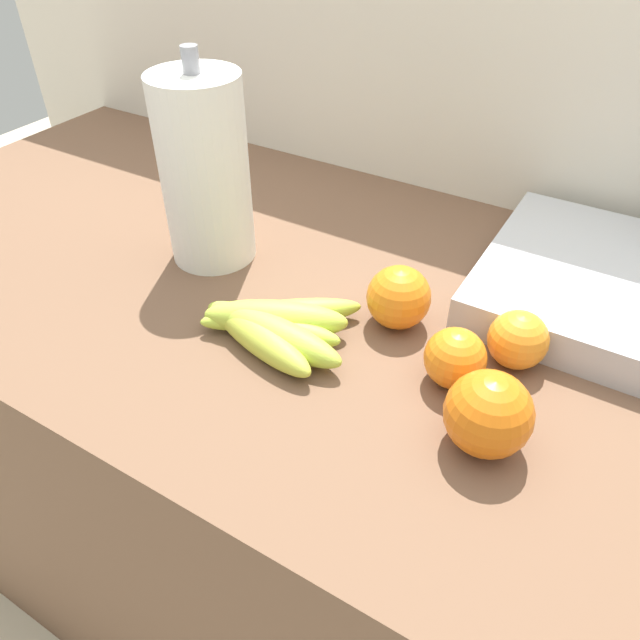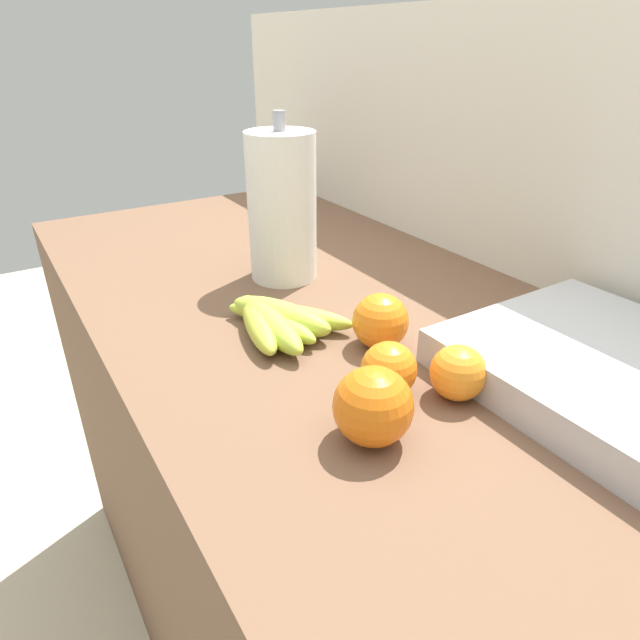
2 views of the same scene
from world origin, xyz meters
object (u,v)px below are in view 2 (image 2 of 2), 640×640
(orange_right, at_px, (389,369))
(orange_back_left, at_px, (458,373))
(banana_bunch, at_px, (275,320))
(orange_back_right, at_px, (380,321))
(paper_towel_roll, at_px, (282,208))
(orange_center, at_px, (373,406))
(sink_basin, at_px, (635,380))

(orange_right, relative_size, orange_back_left, 1.00)
(banana_bunch, bearing_deg, orange_back_right, 42.89)
(banana_bunch, bearing_deg, paper_towel_roll, 147.55)
(paper_towel_roll, bearing_deg, orange_right, -10.33)
(orange_back_right, xyz_separation_m, orange_back_left, (0.14, 0.00, -0.01))
(orange_back_left, height_order, paper_towel_roll, paper_towel_roll)
(orange_back_right, relative_size, paper_towel_roll, 0.28)
(orange_back_right, relative_size, orange_right, 1.15)
(orange_center, bearing_deg, orange_back_left, 93.86)
(orange_back_left, bearing_deg, orange_right, -127.05)
(banana_bunch, distance_m, orange_back_left, 0.27)
(orange_center, height_order, sink_basin, sink_basin)
(orange_center, bearing_deg, banana_bunch, 174.77)
(sink_basin, bearing_deg, orange_center, -109.03)
(banana_bunch, height_order, paper_towel_roll, paper_towel_roll)
(banana_bunch, xyz_separation_m, orange_back_right, (0.11, 0.10, 0.02))
(banana_bunch, relative_size, paper_towel_roll, 0.69)
(banana_bunch, xyz_separation_m, orange_back_left, (0.25, 0.10, 0.01))
(orange_back_right, height_order, orange_right, orange_back_right)
(orange_center, relative_size, orange_back_left, 1.27)
(orange_back_left, bearing_deg, orange_back_right, -178.61)
(sink_basin, bearing_deg, paper_towel_roll, -163.06)
(orange_back_right, bearing_deg, orange_right, -32.63)
(orange_right, relative_size, sink_basin, 0.17)
(orange_right, bearing_deg, orange_center, -49.44)
(orange_back_right, bearing_deg, orange_back_left, 1.39)
(orange_back_left, distance_m, paper_towel_roll, 0.43)
(orange_back_right, relative_size, sink_basin, 0.19)
(orange_back_left, relative_size, sink_basin, 0.17)
(orange_center, bearing_deg, sink_basin, 70.97)
(paper_towel_roll, bearing_deg, orange_back_left, -0.76)
(orange_center, bearing_deg, orange_right, 130.56)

